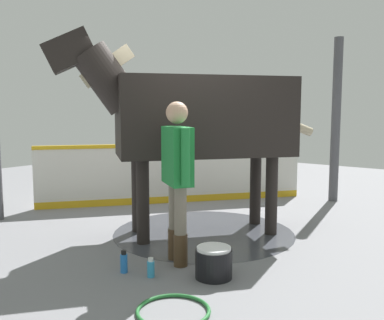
# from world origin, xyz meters

# --- Properties ---
(ground_plane) EXTENTS (16.00, 16.00, 0.02)m
(ground_plane) POSITION_xyz_m (0.00, 0.00, -0.01)
(ground_plane) COLOR gray
(wet_patch) EXTENTS (2.42, 2.42, 0.00)m
(wet_patch) POSITION_xyz_m (-0.23, 0.01, 0.00)
(wet_patch) COLOR #42444C
(wet_patch) RESTS_ON ground
(barrier_wall) EXTENTS (3.07, 3.73, 1.06)m
(barrier_wall) POSITION_xyz_m (1.29, -1.23, 0.49)
(barrier_wall) COLOR silver
(barrier_wall) RESTS_ON ground
(roof_post_far) EXTENTS (0.16, 0.16, 2.91)m
(roof_post_far) POSITION_xyz_m (-0.93, -3.07, 1.45)
(roof_post_far) COLOR #4C4C51
(roof_post_far) RESTS_ON ground
(horse) EXTENTS (2.47, 2.89, 2.62)m
(horse) POSITION_xyz_m (-0.16, 0.10, 1.56)
(horse) COLOR black
(horse) RESTS_ON ground
(handler) EXTENTS (0.58, 0.47, 1.73)m
(handler) POSITION_xyz_m (-0.66, 1.11, 1.01)
(handler) COLOR #47331E
(handler) RESTS_ON ground
(wash_bucket) EXTENTS (0.37, 0.37, 0.31)m
(wash_bucket) POSITION_xyz_m (-1.21, 1.23, 0.15)
(wash_bucket) COLOR black
(wash_bucket) RESTS_ON ground
(bottle_shampoo) EXTENTS (0.07, 0.07, 0.20)m
(bottle_shampoo) POSITION_xyz_m (-0.71, 1.59, 0.09)
(bottle_shampoo) COLOR #3399CC
(bottle_shampoo) RESTS_ON ground
(bottle_spray) EXTENTS (0.07, 0.07, 0.23)m
(bottle_spray) POSITION_xyz_m (-0.41, 1.67, 0.11)
(bottle_spray) COLOR blue
(bottle_spray) RESTS_ON ground
(hose_coil) EXTENTS (0.62, 0.62, 0.03)m
(hose_coil) POSITION_xyz_m (-1.37, 2.04, 0.02)
(hose_coil) COLOR #267233
(hose_coil) RESTS_ON ground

